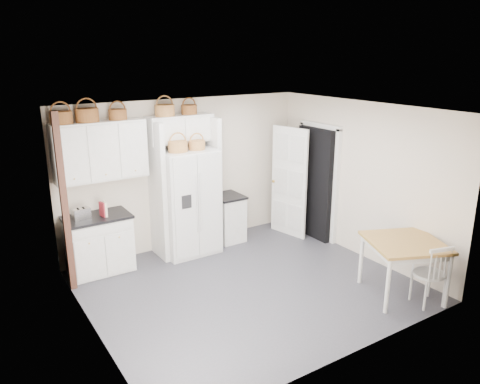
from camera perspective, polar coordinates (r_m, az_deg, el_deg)
floor at (r=7.10m, az=1.00°, el=-11.38°), size 4.50×4.50×0.00m
ceiling at (r=6.31m, az=1.11°, el=9.94°), size 4.50×4.50×0.00m
wall_back at (r=8.26m, az=-6.69°, el=2.27°), size 4.50×0.00×4.50m
wall_left at (r=5.73m, az=-18.08°, el=-5.07°), size 0.00×4.00×4.00m
wall_right at (r=8.02m, az=14.55°, el=1.39°), size 0.00×4.00×4.00m
refrigerator at (r=7.99m, az=-6.39°, el=-1.19°), size 0.93×0.75×1.80m
base_cab_left at (r=7.70m, az=-16.81°, el=-6.18°), size 0.95×0.60×0.88m
base_cab_right at (r=8.59m, az=-1.47°, el=-3.27°), size 0.47×0.56×0.82m
dining_table at (r=7.08m, az=19.21°, el=-8.77°), size 1.30×1.30×0.82m
windsor_chair at (r=6.95m, az=22.07°, el=-9.24°), size 0.53×0.50×0.90m
counter_left at (r=7.54m, az=-17.10°, el=-2.94°), size 0.99×0.64×0.04m
counter_right at (r=8.45m, az=-1.49°, el=-0.53°), size 0.50×0.60×0.04m
toaster at (r=7.42m, az=-18.80°, el=-2.54°), size 0.27×0.18×0.18m
cookbook_red at (r=7.45m, az=-16.42°, el=-2.06°), size 0.06×0.15×0.22m
cookbook_cream at (r=7.46m, az=-16.08°, el=-1.98°), size 0.05×0.16×0.23m
basket_upper_a at (r=7.24m, az=-20.97°, el=8.45°), size 0.32×0.32×0.18m
basket_upper_b at (r=7.33m, az=-18.14°, el=8.89°), size 0.34×0.34×0.20m
basket_upper_c at (r=7.46m, az=-14.68°, el=9.14°), size 0.28×0.28×0.16m
basket_bridge_a at (r=7.73m, az=-9.16°, el=9.80°), size 0.33×0.33×0.18m
basket_bridge_b at (r=7.92m, az=-6.23°, el=9.96°), size 0.27×0.27×0.15m
basket_fridge_a at (r=7.58m, az=-7.58°, el=5.51°), size 0.32×0.32×0.17m
basket_fridge_b at (r=7.73m, az=-5.29°, el=5.72°), size 0.28×0.28×0.15m
upper_cabinet at (r=7.45m, az=-16.68°, el=4.83°), size 1.40×0.34×0.90m
bridge_cabinet at (r=7.88m, az=-7.32°, el=7.68°), size 1.12×0.34×0.45m
fridge_panel_left at (r=7.78m, az=-10.03°, el=0.06°), size 0.08×0.60×2.30m
fridge_panel_right at (r=8.20m, az=-3.47°, el=1.17°), size 0.08×0.60×2.30m
trim_post at (r=6.99m, az=-20.62°, el=-1.41°), size 0.09×0.09×2.60m
doorway_void at (r=8.71m, az=9.22°, el=1.04°), size 0.18×0.85×2.05m
door_slab at (r=8.73m, az=6.00°, el=1.20°), size 0.21×0.79×2.05m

